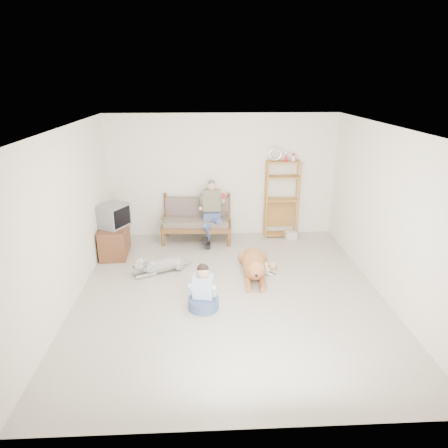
{
  "coord_description": "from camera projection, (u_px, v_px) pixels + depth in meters",
  "views": [
    {
      "loc": [
        -0.39,
        -5.84,
        3.37
      ],
      "look_at": [
        -0.05,
        1.0,
        0.87
      ],
      "focal_mm": 32.0,
      "sensor_mm": 36.0,
      "label": 1
    }
  ],
  "objects": [
    {
      "name": "floor",
      "position": [
        230.0,
        293.0,
        6.66
      ],
      "size": [
        5.5,
        5.5,
        0.0
      ],
      "primitive_type": "plane",
      "color": "beige",
      "rests_on": "ground"
    },
    {
      "name": "crt_tv",
      "position": [
        114.0,
        216.0,
        7.87
      ],
      "size": [
        0.64,
        0.69,
        0.45
      ],
      "rotation": [
        0.0,
        0.0,
        -0.5
      ],
      "color": "gray",
      "rests_on": "tv_stand"
    },
    {
      "name": "tv_stand",
      "position": [
        114.0,
        240.0,
        8.05
      ],
      "size": [
        0.54,
        0.92,
        0.6
      ],
      "rotation": [
        0.0,
        0.0,
        0.05
      ],
      "color": "brown",
      "rests_on": "ground"
    },
    {
      "name": "man",
      "position": [
        211.0,
        216.0,
        8.49
      ],
      "size": [
        0.51,
        0.73,
        1.18
      ],
      "color": "#44537E",
      "rests_on": "loveseat"
    },
    {
      "name": "ceiling",
      "position": [
        231.0,
        128.0,
        5.73
      ],
      "size": [
        5.5,
        5.5,
        0.0
      ],
      "primitive_type": "plane",
      "rotation": [
        3.14,
        0.0,
        0.0
      ],
      "color": "silver",
      "rests_on": "ground"
    },
    {
      "name": "wall_right",
      "position": [
        388.0,
        214.0,
        6.31
      ],
      "size": [
        0.0,
        5.5,
        5.5
      ],
      "primitive_type": "plane",
      "rotation": [
        1.57,
        0.0,
        -1.57
      ],
      "color": "white",
      "rests_on": "ground"
    },
    {
      "name": "golden_retriever",
      "position": [
        254.0,
        265.0,
        7.2
      ],
      "size": [
        0.49,
        1.7,
        0.51
      ],
      "rotation": [
        0.0,
        0.0,
        -0.06
      ],
      "color": "#BA7440",
      "rests_on": "ground"
    },
    {
      "name": "book_stack",
      "position": [
        291.0,
        235.0,
        8.91
      ],
      "size": [
        0.26,
        0.2,
        0.16
      ],
      "primitive_type": "cube",
      "rotation": [
        0.0,
        0.0,
        0.08
      ],
      "color": "white",
      "rests_on": "ground"
    },
    {
      "name": "wall_back",
      "position": [
        222.0,
        176.0,
        8.77
      ],
      "size": [
        5.0,
        0.0,
        5.0
      ],
      "primitive_type": "plane",
      "rotation": [
        1.57,
        0.0,
        0.0
      ],
      "color": "white",
      "rests_on": "ground"
    },
    {
      "name": "child",
      "position": [
        203.0,
        292.0,
        6.15
      ],
      "size": [
        0.48,
        0.48,
        0.76
      ],
      "rotation": [
        0.0,
        0.0,
        -0.2
      ],
      "color": "#44537E",
      "rests_on": "ground"
    },
    {
      "name": "terrier",
      "position": [
        265.0,
        266.0,
        7.37
      ],
      "size": [
        0.56,
        0.54,
        0.27
      ],
      "rotation": [
        0.0,
        0.0,
        0.79
      ],
      "color": "silver",
      "rests_on": "ground"
    },
    {
      "name": "etagere",
      "position": [
        282.0,
        198.0,
        8.81
      ],
      "size": [
        0.76,
        0.33,
        2.01
      ],
      "color": "#A27332",
      "rests_on": "ground"
    },
    {
      "name": "shaggy_dog",
      "position": [
        158.0,
        265.0,
        7.33
      ],
      "size": [
        1.11,
        0.65,
        0.36
      ],
      "rotation": [
        0.0,
        0.0,
        -1.12
      ],
      "color": "white",
      "rests_on": "ground"
    },
    {
      "name": "wall_front",
      "position": [
        250.0,
        316.0,
        3.61
      ],
      "size": [
        5.0,
        0.0,
        5.0
      ],
      "primitive_type": "plane",
      "rotation": [
        -1.57,
        0.0,
        0.0
      ],
      "color": "white",
      "rests_on": "ground"
    },
    {
      "name": "wall_left",
      "position": [
        67.0,
        220.0,
        6.08
      ],
      "size": [
        0.0,
        5.5,
        5.5
      ],
      "primitive_type": "plane",
      "rotation": [
        1.57,
        0.0,
        1.57
      ],
      "color": "white",
      "rests_on": "ground"
    },
    {
      "name": "loveseat",
      "position": [
        197.0,
        219.0,
        8.71
      ],
      "size": [
        1.54,
        0.78,
        0.95
      ],
      "rotation": [
        0.0,
        0.0,
        -0.06
      ],
      "color": "brown",
      "rests_on": "ground"
    },
    {
      "name": "wall_outlet",
      "position": [
        167.0,
        222.0,
        9.06
      ],
      "size": [
        0.12,
        0.02,
        0.08
      ],
      "primitive_type": "cube",
      "color": "white",
      "rests_on": "ground"
    }
  ]
}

